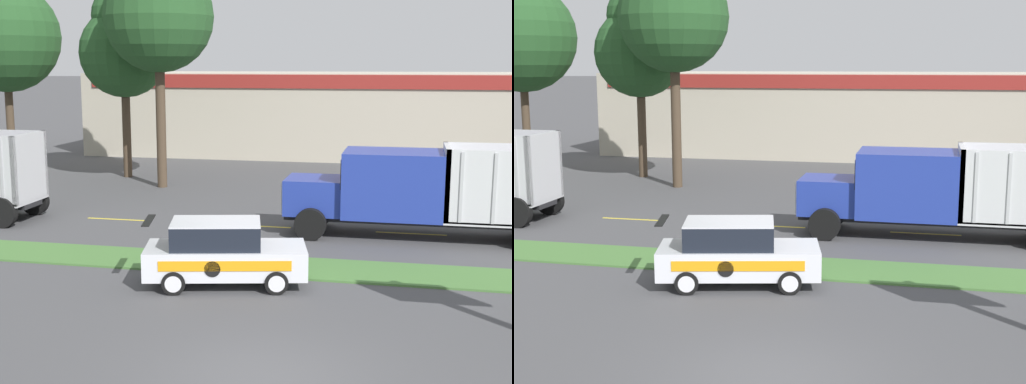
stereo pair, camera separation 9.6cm
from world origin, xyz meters
The scene contains 11 objects.
ground_plane centered at (0.00, 0.00, 0.00)m, with size 600.00×600.00×0.00m, color #474749.
grass_verge centered at (0.00, 7.28, 0.03)m, with size 120.00×2.14×0.06m, color #477538.
centre_line_3 centered at (-8.12, 12.34, 0.00)m, with size 2.40×0.14×0.01m, color yellow.
centre_line_4 centered at (-2.72, 12.34, 0.00)m, with size 2.40×0.14×0.01m, color yellow.
centre_line_5 centered at (2.68, 12.34, 0.00)m, with size 2.40×0.14×0.01m, color yellow.
dump_truck_mid centered at (3.15, 11.88, 1.53)m, with size 11.28×2.65×3.12m.
rally_car centered at (-2.18, 5.41, 0.87)m, with size 4.49×2.62×1.76m.
store_building_backdrop centered at (-1.91, 35.45, 2.60)m, with size 31.53×12.10×5.19m.
tree_behind_left centered at (-18.73, 22.89, 7.74)m, with size 5.84×5.84×11.54m.
tree_behind_centre centered at (-11.66, 22.07, 6.75)m, with size 4.49×4.49×9.69m.
tree_behind_right centered at (-8.88, 19.51, 8.36)m, with size 5.07×5.07×11.68m.
Camera 2 is at (2.58, -12.12, 5.78)m, focal length 50.00 mm.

